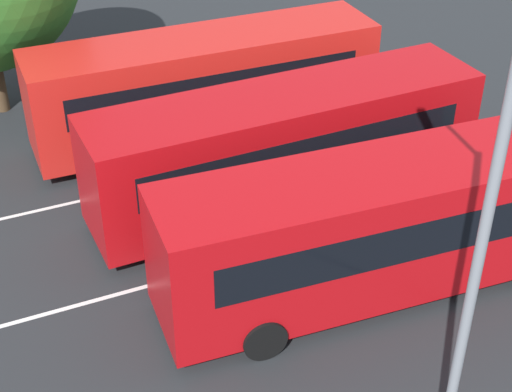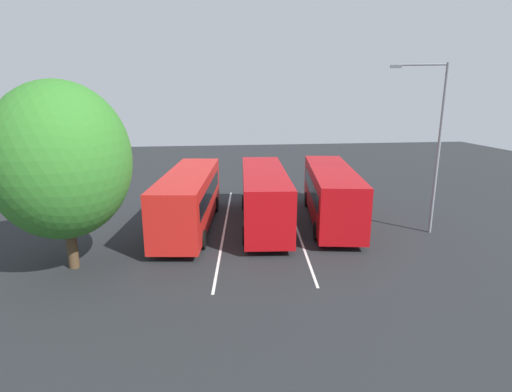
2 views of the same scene
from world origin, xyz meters
TOP-DOWN VIEW (x-y plane):
  - ground_plane at (0.00, 0.00)m, footprint 75.89×75.89m
  - bus_far_left at (0.26, -4.25)m, footprint 10.45×4.12m
  - bus_center_left at (0.21, -0.24)m, footprint 10.37×3.30m
  - bus_center_right at (0.11, 4.01)m, footprint 10.42×3.70m
  - pedestrian at (8.29, -3.02)m, footprint 0.45×0.45m
  - street_lamp at (-2.37, -8.81)m, footprint 0.90×2.78m
  - depot_tree at (-4.79, 8.89)m, footprint 6.16×5.55m
  - lane_stripe_outer_left at (0.00, -2.05)m, footprint 16.13×1.91m
  - lane_stripe_inner_left at (0.00, 2.05)m, footprint 16.13×1.91m

SIDE VIEW (x-z plane):
  - ground_plane at x=0.00m, z-range 0.00..0.00m
  - lane_stripe_outer_left at x=0.00m, z-range 0.00..0.01m
  - lane_stripe_inner_left at x=0.00m, z-range 0.00..0.01m
  - pedestrian at x=8.29m, z-range 0.14..1.79m
  - bus_far_left at x=0.26m, z-range 0.16..3.32m
  - bus_center_left at x=0.21m, z-range 0.16..3.32m
  - bus_center_right at x=0.11m, z-range 0.16..3.32m
  - depot_tree at x=-4.79m, z-range 0.74..8.70m
  - street_lamp at x=-2.37m, z-range 0.65..9.55m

